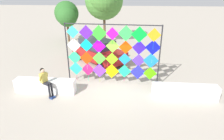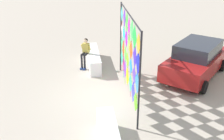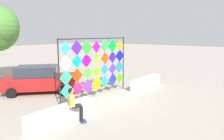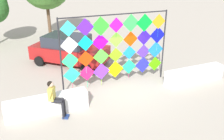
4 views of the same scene
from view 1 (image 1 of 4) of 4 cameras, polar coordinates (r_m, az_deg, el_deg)
ground at (r=10.62m, az=0.38°, el=-6.75°), size 120.00×120.00×0.00m
plaza_ledge_left at (r=11.13m, az=-19.50°, el=-4.48°), size 3.35×0.59×0.77m
plaza_ledge_right at (r=10.60m, az=21.10°, el=-6.17°), size 3.35×0.59×0.77m
kite_display_rack at (r=10.68m, az=0.08°, el=5.78°), size 5.36×0.30×3.63m
seated_vendor at (r=10.38m, az=-19.49°, el=-2.95°), size 0.78×0.66×1.61m
parked_car at (r=14.78m, az=-4.28°, el=5.84°), size 4.68×4.54×1.77m
tree_palm_like at (r=20.90m, az=-13.52°, el=15.96°), size 2.53×2.91×4.24m
tree_broadleaf at (r=19.50m, az=-2.52°, el=20.34°), size 3.74×4.09×6.17m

